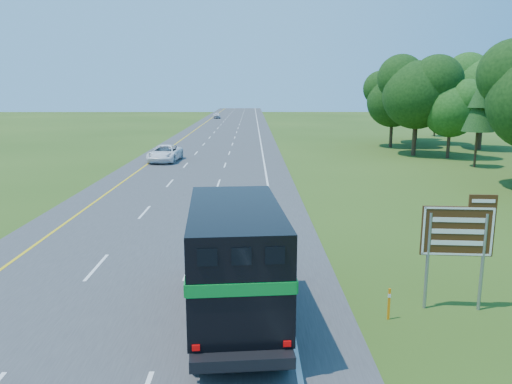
% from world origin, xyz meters
% --- Properties ---
extents(road, '(15.00, 260.00, 0.04)m').
position_xyz_m(road, '(0.00, 50.00, 0.02)').
color(road, '#38383A').
rests_on(road, ground).
extents(lane_markings, '(11.15, 260.00, 0.01)m').
position_xyz_m(lane_markings, '(0.00, 50.00, 0.04)').
color(lane_markings, yellow).
rests_on(lane_markings, road).
extents(horse_truck, '(3.20, 8.42, 3.65)m').
position_xyz_m(horse_truck, '(3.80, 6.63, 1.99)').
color(horse_truck, black).
rests_on(horse_truck, road).
extents(white_suv, '(2.97, 5.82, 1.57)m').
position_xyz_m(white_suv, '(-4.15, 40.60, 0.83)').
color(white_suv, white).
rests_on(white_suv, road).
extents(far_car, '(1.94, 4.20, 1.39)m').
position_xyz_m(far_car, '(-4.19, 114.12, 0.74)').
color(far_car, silver).
rests_on(far_car, road).
extents(exit_sign, '(2.23, 0.26, 3.78)m').
position_xyz_m(exit_sign, '(10.80, 7.15, 2.45)').
color(exit_sign, gray).
rests_on(exit_sign, ground).
extents(delineator, '(0.08, 0.05, 1.01)m').
position_xyz_m(delineator, '(8.52, 6.42, 0.54)').
color(delineator, orange).
rests_on(delineator, ground).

